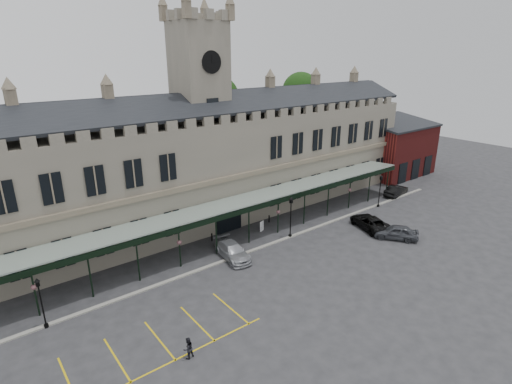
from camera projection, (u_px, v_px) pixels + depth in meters
ground at (296, 271)px, 36.66m from camera, size 140.00×140.00×0.00m
station_building at (204, 166)px, 46.35m from camera, size 60.00×10.36×17.30m
clock_tower at (201, 108)px, 44.21m from camera, size 5.60×5.60×24.80m
canopy at (247, 221)px, 41.42m from camera, size 50.00×4.10×4.30m
brick_annex at (395, 149)px, 64.63m from camera, size 12.40×8.36×9.23m
kerb at (259, 248)px, 40.74m from camera, size 60.00×0.40×0.12m
parking_markings at (162, 344)px, 27.44m from camera, size 16.00×6.00×0.01m
tree_behind_mid at (218, 99)px, 55.65m from camera, size 6.00×6.00×16.00m
tree_behind_right at (301, 92)px, 64.92m from camera, size 6.00×6.00×16.00m
lamp_post_left at (41, 299)px, 28.32m from camera, size 0.39×0.39×4.11m
lamp_post_mid at (291, 214)px, 42.36m from camera, size 0.44×0.44×4.67m
lamp_post_right at (380, 188)px, 50.94m from camera, size 0.41×0.41×4.32m
traffic_cone at (371, 224)px, 45.62m from camera, size 0.45×0.45×0.72m
sign_board at (262, 226)px, 44.54m from camera, size 0.67×0.27×1.19m
bollard_left at (212, 237)px, 42.25m from camera, size 0.16×0.16×0.87m
bollard_right at (269, 219)px, 46.92m from camera, size 0.15×0.15×0.86m
car_taxi at (232, 251)px, 38.72m from camera, size 2.73×5.36×1.49m
car_van at (370, 222)px, 45.20m from camera, size 3.93×5.88×1.50m
car_right_a at (396, 232)px, 42.67m from camera, size 4.17×4.80×1.56m
car_right_b at (396, 190)px, 55.58m from camera, size 4.72×2.26×1.49m
person_b at (188, 348)px, 25.97m from camera, size 0.83×0.70×1.54m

